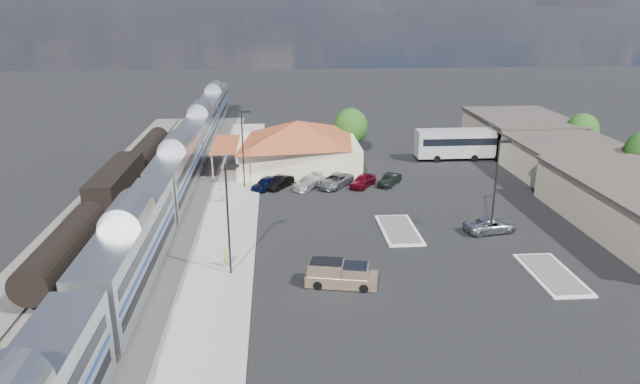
{
  "coord_description": "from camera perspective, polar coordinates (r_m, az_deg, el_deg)",
  "views": [
    {
      "loc": [
        -7.18,
        -46.61,
        20.2
      ],
      "look_at": [
        -3.12,
        5.61,
        2.8
      ],
      "focal_mm": 32.0,
      "sensor_mm": 36.0,
      "label": 1
    }
  ],
  "objects": [
    {
      "name": "parked_car_f",
      "position": [
        66.76,
        7.0,
        1.22
      ],
      "size": [
        3.42,
        4.12,
        1.33
      ],
      "primitive_type": "imported",
      "rotation": [
        0.0,
        0.0,
        -0.59
      ],
      "color": "black",
      "rests_on": "ground"
    },
    {
      "name": "coach_bus",
      "position": [
        79.4,
        14.12,
        4.83
      ],
      "size": [
        12.74,
        2.81,
        4.09
      ],
      "rotation": [
        0.0,
        0.0,
        1.57
      ],
      "color": "silver",
      "rests_on": "ground"
    },
    {
      "name": "parked_car_e",
      "position": [
        65.91,
        4.32,
        1.14
      ],
      "size": [
        3.84,
        4.52,
        1.46
      ],
      "primitive_type": "imported",
      "rotation": [
        0.0,
        0.0,
        -0.6
      ],
      "color": "maroon",
      "rests_on": "ground"
    },
    {
      "name": "buildings_east",
      "position": [
        72.57,
        24.75,
        2.36
      ],
      "size": [
        14.4,
        51.4,
        4.8
      ],
      "color": "#C6B28C",
      "rests_on": "ground"
    },
    {
      "name": "parked_car_a",
      "position": [
        65.19,
        -5.4,
        0.9
      ],
      "size": [
        3.88,
        4.3,
        1.41
      ],
      "primitive_type": "imported",
      "rotation": [
        0.0,
        0.0,
        -0.67
      ],
      "color": "#0B1438",
      "rests_on": "ground"
    },
    {
      "name": "lamp_plat_s",
      "position": [
        43.4,
        -9.1,
        -1.89
      ],
      "size": [
        1.08,
        0.25,
        9.0
      ],
      "color": "black",
      "rests_on": "ground"
    },
    {
      "name": "freight_cars",
      "position": [
        63.33,
        -19.64,
        0.5
      ],
      "size": [
        2.8,
        46.0,
        4.0
      ],
      "color": "black",
      "rests_on": "ground"
    },
    {
      "name": "traffic_island_north",
      "position": [
        48.4,
        22.2,
        -7.62
      ],
      "size": [
        3.3,
        7.5,
        0.21
      ],
      "color": "silver",
      "rests_on": "ground"
    },
    {
      "name": "railbed",
      "position": [
        59.82,
        -17.53,
        -2.19
      ],
      "size": [
        16.0,
        100.0,
        0.12
      ],
      "primitive_type": "cube",
      "color": "#4C4944",
      "rests_on": "ground"
    },
    {
      "name": "parked_car_c",
      "position": [
        65.28,
        -1.25,
        0.97
      ],
      "size": [
        4.14,
        4.92,
        1.35
      ],
      "primitive_type": "imported",
      "rotation": [
        0.0,
        0.0,
        -0.58
      ],
      "color": "silver",
      "rests_on": "ground"
    },
    {
      "name": "person_a",
      "position": [
        46.12,
        -9.38,
        -6.4
      ],
      "size": [
        0.63,
        0.75,
        1.77
      ],
      "primitive_type": "imported",
      "rotation": [
        0.0,
        0.0,
        1.95
      ],
      "color": "#A5BE3B",
      "rests_on": "platform"
    },
    {
      "name": "suv",
      "position": [
        55.07,
        16.72,
        -3.19
      ],
      "size": [
        5.28,
        3.11,
        1.38
      ],
      "primitive_type": "imported",
      "rotation": [
        0.0,
        0.0,
        1.74
      ],
      "color": "#A5A8AD",
      "rests_on": "ground"
    },
    {
      "name": "passenger_train",
      "position": [
        63.59,
        -14.07,
        2.0
      ],
      "size": [
        3.0,
        104.0,
        5.55
      ],
      "color": "silver",
      "rests_on": "ground"
    },
    {
      "name": "traffic_island_south",
      "position": [
        53.77,
        7.91,
        -3.75
      ],
      "size": [
        3.3,
        7.5,
        0.21
      ],
      "color": "silver",
      "rests_on": "ground"
    },
    {
      "name": "tree_depot",
      "position": [
        78.96,
        3.08,
        6.53
      ],
      "size": [
        4.71,
        4.71,
        6.63
      ],
      "color": "#382314",
      "rests_on": "ground"
    },
    {
      "name": "parked_car_b",
      "position": [
        65.47,
        -4.06,
        0.98
      ],
      "size": [
        3.5,
        4.23,
        1.36
      ],
      "primitive_type": "imported",
      "rotation": [
        0.0,
        0.0,
        -0.59
      ],
      "color": "black",
      "rests_on": "ground"
    },
    {
      "name": "tree_east_c",
      "position": [
        85.07,
        24.74,
        5.55
      ],
      "size": [
        4.41,
        4.41,
        6.21
      ],
      "color": "#382314",
      "rests_on": "ground"
    },
    {
      "name": "parked_car_d",
      "position": [
        65.79,
        1.52,
        1.16
      ],
      "size": [
        5.11,
        5.74,
        1.48
      ],
      "primitive_type": "imported",
      "rotation": [
        0.0,
        0.0,
        -0.63
      ],
      "color": "gray",
      "rests_on": "ground"
    },
    {
      "name": "pickup_truck",
      "position": [
        43.08,
        2.21,
        -8.29
      ],
      "size": [
        5.62,
        3.03,
        1.84
      ],
      "rotation": [
        0.0,
        0.0,
        1.36
      ],
      "color": "tan",
      "rests_on": "ground"
    },
    {
      "name": "person_b",
      "position": [
        60.97,
        -10.01,
        -0.25
      ],
      "size": [
        0.92,
        1.01,
        1.68
      ],
      "primitive_type": "imported",
      "rotation": [
        0.0,
        0.0,
        -1.14
      ],
      "color": "white",
      "rests_on": "platform"
    },
    {
      "name": "platform",
      "position": [
        56.53,
        -9.05,
        -2.7
      ],
      "size": [
        5.5,
        92.0,
        0.18
      ],
      "primitive_type": "cube",
      "color": "gray",
      "rests_on": "ground"
    },
    {
      "name": "lamp_plat_n",
      "position": [
        64.46,
        -7.66,
        4.88
      ],
      "size": [
        1.08,
        0.25,
        9.0
      ],
      "color": "black",
      "rests_on": "ground"
    },
    {
      "name": "lamp_lot",
      "position": [
        52.58,
        17.27,
        1.11
      ],
      "size": [
        1.08,
        0.25,
        9.0
      ],
      "color": "black",
      "rests_on": "ground"
    },
    {
      "name": "ground",
      "position": [
        51.3,
        3.98,
        -4.86
      ],
      "size": [
        280.0,
        280.0,
        0.0
      ],
      "primitive_type": "plane",
      "color": "black",
      "rests_on": "ground"
    },
    {
      "name": "station_depot",
      "position": [
        72.69,
        -2.26,
        4.78
      ],
      "size": [
        18.35,
        12.24,
        6.2
      ],
      "color": "#C8B892",
      "rests_on": "ground"
    }
  ]
}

